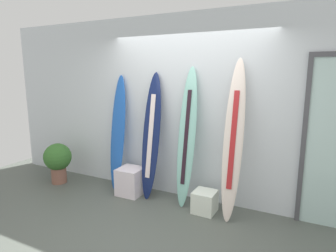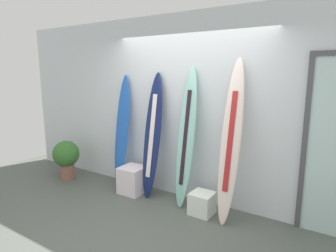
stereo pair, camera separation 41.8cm
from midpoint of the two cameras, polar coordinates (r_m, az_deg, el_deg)
ground at (r=3.75m, az=-2.15°, el=-20.84°), size 8.00×8.00×0.04m
wall_back at (r=4.36m, az=7.47°, el=3.49°), size 7.20×0.20×2.80m
surfboard_cobalt at (r=4.82m, az=-6.82°, el=-1.39°), size 0.28×0.34×1.90m
surfboard_navy at (r=4.40m, az=-0.45°, el=-2.19°), size 0.29×0.40×1.95m
surfboard_seafoam at (r=4.11m, az=6.58°, el=-2.37°), size 0.27×0.41×2.04m
surfboard_ivory at (r=3.79m, az=15.61°, el=-3.23°), size 0.28×0.52×2.14m
display_block_left at (r=4.13m, az=9.87°, el=-15.12°), size 0.32×0.32×0.30m
display_block_center at (r=4.72m, az=-4.56°, el=-10.76°), size 0.39×0.39×0.43m
potted_plant at (r=5.48m, az=-17.74°, el=-5.86°), size 0.48×0.48×0.72m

